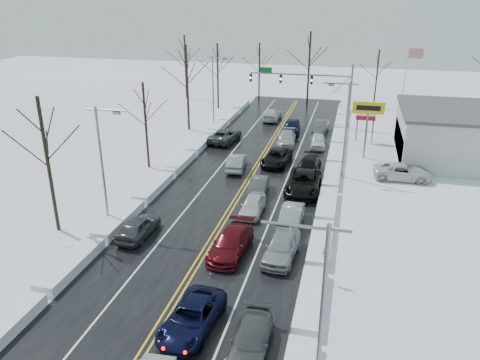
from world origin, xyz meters
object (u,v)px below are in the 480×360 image
(traffic_signal_mast, at_px, (311,83))
(tires_plus_sign, at_px, (368,112))
(flagpole, at_px, (406,81))
(oncoming_car_0, at_px, (237,169))

(traffic_signal_mast, xyz_separation_m, tires_plus_sign, (7.05, -12.00, -0.49))
(traffic_signal_mast, relative_size, flagpole, 1.33)
(traffic_signal_mast, distance_m, tires_plus_sign, 13.92)
(flagpole, height_order, oncoming_car_0, flagpole)
(tires_plus_sign, bearing_deg, traffic_signal_mast, 120.46)
(flagpole, xyz_separation_m, oncoming_car_0, (-16.94, -20.53, -5.93))
(traffic_signal_mast, relative_size, tires_plus_sign, 2.21)
(traffic_signal_mast, distance_m, flagpole, 11.90)
(tires_plus_sign, relative_size, oncoming_car_0, 1.33)
(tires_plus_sign, relative_size, flagpole, 0.60)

